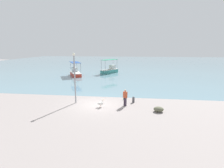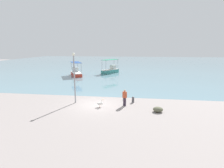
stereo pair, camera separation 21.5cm
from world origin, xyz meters
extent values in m
plane|color=gray|center=(0.00, 0.00, 0.00)|extent=(120.00, 120.00, 0.00)
cube|color=slate|center=(0.00, 48.00, 0.00)|extent=(110.00, 90.00, 0.00)
cube|color=teal|center=(-1.80, 22.37, 0.43)|extent=(3.71, 4.61, 0.85)
cube|color=silver|center=(-1.80, 22.37, 0.81)|extent=(3.77, 4.66, 0.08)
cylinder|color=#99999E|center=(-2.43, 20.34, 1.94)|extent=(0.08, 0.08, 2.18)
cylinder|color=#99999E|center=(-3.42, 20.99, 1.94)|extent=(0.08, 0.08, 2.18)
cylinder|color=#99999E|center=(-0.19, 23.75, 1.94)|extent=(0.08, 0.08, 2.18)
cylinder|color=#99999E|center=(-1.18, 24.40, 1.94)|extent=(0.08, 0.08, 2.18)
cube|color=#1A7F56|center=(-1.80, 22.37, 3.06)|extent=(3.68, 4.50, 0.05)
cube|color=silver|center=(-1.24, 23.23, 1.30)|extent=(1.48, 1.53, 0.90)
cube|color=red|center=(-8.20, 17.64, 0.37)|extent=(3.66, 4.99, 0.74)
cube|color=silver|center=(-8.20, 17.64, 0.70)|extent=(3.72, 5.04, 0.08)
cylinder|color=#99999E|center=(-6.59, 16.06, 1.75)|extent=(0.08, 0.08, 2.02)
cylinder|color=#99999E|center=(-7.78, 15.43, 1.75)|extent=(0.08, 0.08, 2.02)
cylinder|color=#99999E|center=(-8.61, 19.86, 1.75)|extent=(0.08, 0.08, 2.02)
cylinder|color=#99999E|center=(-9.81, 19.22, 1.75)|extent=(0.08, 0.08, 2.02)
cube|color=navy|center=(-8.20, 17.64, 2.79)|extent=(3.66, 4.86, 0.05)
cube|color=silver|center=(-8.71, 18.60, 1.21)|extent=(1.55, 1.60, 0.93)
cylinder|color=#E0997A|center=(0.52, -0.58, 0.11)|extent=(0.03, 0.03, 0.22)
cylinder|color=#E0997A|center=(0.54, -0.68, 0.11)|extent=(0.03, 0.03, 0.22)
ellipsoid|color=white|center=(0.56, -0.62, 0.36)|extent=(0.61, 0.39, 0.32)
ellipsoid|color=white|center=(0.31, -0.67, 0.38)|extent=(0.18, 0.15, 0.10)
cylinder|color=white|center=(0.71, -0.59, 0.58)|extent=(0.07, 0.07, 0.26)
sphere|color=white|center=(0.71, -0.59, 0.74)|extent=(0.11, 0.11, 0.11)
cone|color=#E5933F|center=(0.87, -0.56, 0.73)|extent=(0.31, 0.12, 0.06)
cylinder|color=gray|center=(-2.33, 0.39, 2.51)|extent=(0.14, 0.14, 5.01)
sphere|color=#EAEACC|center=(-2.33, 0.39, 5.12)|extent=(0.28, 0.28, 0.28)
cylinder|color=#47474C|center=(3.78, 1.27, 0.24)|extent=(0.26, 0.26, 0.48)
sphere|color=#4C4C51|center=(3.78, 1.27, 0.52)|extent=(0.27, 0.27, 0.27)
cylinder|color=#3D3041|center=(2.87, 0.11, 0.42)|extent=(0.16, 0.16, 0.85)
cylinder|color=#3D3041|center=(3.02, 0.01, 0.42)|extent=(0.16, 0.16, 0.85)
cube|color=#B84628|center=(2.95, 0.06, 1.16)|extent=(0.46, 0.40, 0.62)
sphere|color=tan|center=(2.95, 0.06, 1.58)|extent=(0.22, 0.22, 0.22)
ellipsoid|color=#5F6049|center=(6.10, -1.21, 0.24)|extent=(0.91, 0.77, 0.47)
cylinder|color=#3F7F4C|center=(2.67, 2.05, 0.10)|extent=(0.07, 0.07, 0.20)
cylinder|color=#3F7F4C|center=(2.67, 2.05, 0.24)|extent=(0.03, 0.03, 0.07)
camera|label=1|loc=(3.75, -16.85, 5.83)|focal=28.00mm
camera|label=2|loc=(3.96, -16.82, 5.83)|focal=28.00mm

